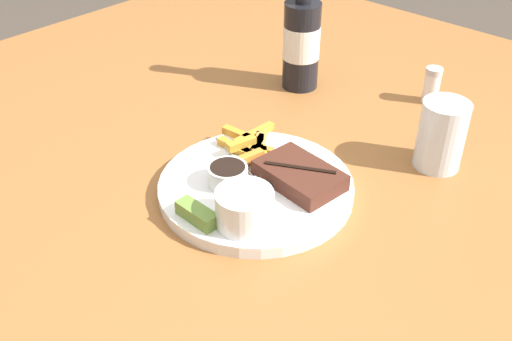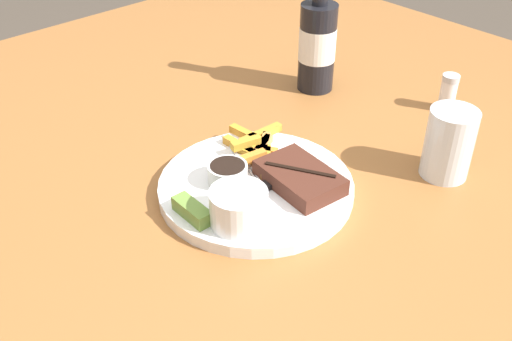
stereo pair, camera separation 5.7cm
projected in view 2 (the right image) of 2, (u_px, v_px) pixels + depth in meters
The scene contains 12 objects.
dining_table at pixel (256, 224), 0.88m from camera, with size 1.55×1.55×0.78m.
dinner_plate at pixel (256, 187), 0.84m from camera, with size 0.27×0.27×0.02m.
steak_portion at pixel (300, 177), 0.82m from camera, with size 0.12×0.09×0.03m.
fries_pile at pixel (255, 149), 0.89m from camera, with size 0.14×0.15×0.02m.
coleslaw_cup at pixel (239, 206), 0.75m from camera, with size 0.07×0.07×0.05m.
dipping_sauce_cup at pixel (228, 173), 0.83m from camera, with size 0.06×0.06×0.03m.
pickle_spear at pixel (194, 212), 0.77m from camera, with size 0.06×0.02×0.02m.
fork_utensil at pixel (239, 155), 0.89m from camera, with size 0.13×0.06×0.00m.
knife_utensil at pixel (280, 180), 0.83m from camera, with size 0.04×0.17×0.01m.
beer_bottle at pixel (317, 42), 1.06m from camera, with size 0.07×0.07×0.25m.
drinking_glass at pixel (449, 144), 0.85m from camera, with size 0.07×0.07×0.10m.
salt_shaker at pixel (448, 92), 1.02m from camera, with size 0.03×0.03×0.07m.
Camera 2 is at (0.50, -0.46, 1.29)m, focal length 42.00 mm.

